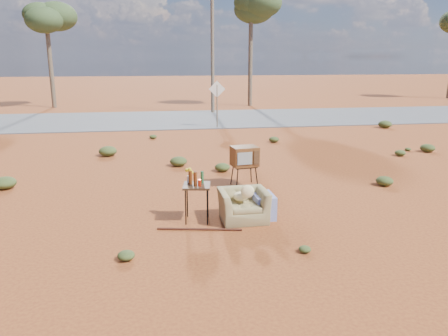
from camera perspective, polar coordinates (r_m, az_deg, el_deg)
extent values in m
plane|color=brown|center=(9.08, 0.12, -6.74)|extent=(140.00, 140.00, 0.00)
cube|color=#565659|center=(23.63, -5.54, 6.39)|extent=(140.00, 7.00, 0.04)
imported|color=olive|center=(8.93, 2.54, -4.22)|extent=(0.99, 0.66, 0.85)
ellipsoid|color=beige|center=(8.94, 2.20, -3.72)|extent=(0.31, 0.31, 0.18)
ellipsoid|color=beige|center=(8.72, 3.09, -3.09)|extent=(0.27, 0.14, 0.27)
cube|color=navy|center=(9.18, 5.16, -4.91)|extent=(0.43, 0.64, 0.50)
cube|color=black|center=(11.26, 2.68, 0.23)|extent=(0.63, 0.52, 0.03)
cylinder|color=black|center=(11.06, 1.74, -1.42)|extent=(0.03, 0.03, 0.52)
cylinder|color=black|center=(11.24, 4.28, -1.20)|extent=(0.03, 0.03, 0.52)
cylinder|color=black|center=(11.43, 1.06, -0.89)|extent=(0.03, 0.03, 0.52)
cylinder|color=black|center=(11.61, 3.54, -0.68)|extent=(0.03, 0.03, 0.52)
cube|color=brown|center=(11.20, 2.69, 1.56)|extent=(0.72, 0.59, 0.50)
cube|color=gray|center=(10.93, 2.73, 1.23)|extent=(0.38, 0.08, 0.31)
cube|color=#472D19|center=(11.04, 4.26, 1.34)|extent=(0.15, 0.04, 0.35)
cube|color=#3A2615|center=(8.79, -3.58, -2.32)|extent=(0.61, 0.61, 0.04)
cylinder|color=black|center=(8.72, -5.03, -5.08)|extent=(0.03, 0.03, 0.75)
cylinder|color=black|center=(8.69, -2.20, -5.09)|extent=(0.03, 0.03, 0.75)
cylinder|color=black|center=(9.12, -4.82, -4.19)|extent=(0.03, 0.03, 0.75)
cylinder|color=black|center=(9.10, -2.13, -4.19)|extent=(0.03, 0.03, 0.75)
cylinder|color=#54250E|center=(8.80, -4.42, -1.22)|extent=(0.07, 0.07, 0.28)
cylinder|color=#54250E|center=(8.66, -3.77, -1.40)|extent=(0.07, 0.07, 0.30)
cylinder|color=#24542B|center=(8.84, -2.87, -1.19)|extent=(0.06, 0.06, 0.26)
cylinder|color=red|center=(8.66, -3.20, -1.95)|extent=(0.07, 0.07, 0.14)
cylinder|color=silver|center=(8.93, -4.57, -1.43)|extent=(0.09, 0.09, 0.15)
ellipsoid|color=gold|center=(8.88, -4.59, -0.41)|extent=(0.17, 0.17, 0.13)
cylinder|color=#451D12|center=(8.55, -3.22, -7.98)|extent=(1.63, 0.35, 0.04)
cylinder|color=brown|center=(20.68, -0.91, 8.06)|extent=(0.06, 0.06, 2.00)
cube|color=silver|center=(20.61, -0.92, 10.27)|extent=(0.78, 0.04, 0.78)
cylinder|color=brown|center=(31.10, -21.76, 12.87)|extent=(0.28, 0.28, 6.00)
ellipsoid|color=#3D532A|center=(31.18, -22.20, 17.45)|extent=(3.20, 3.20, 2.20)
cylinder|color=brown|center=(30.04, 3.48, 14.77)|extent=(0.28, 0.28, 7.00)
ellipsoid|color=#3D532A|center=(30.21, 3.57, 20.47)|extent=(3.20, 3.20, 2.20)
cylinder|color=brown|center=(26.09, -1.53, 15.96)|extent=(0.20, 0.20, 8.00)
ellipsoid|color=#404B20|center=(12.41, -26.72, -1.74)|extent=(0.56, 0.56, 0.31)
ellipsoid|color=#404B20|center=(12.12, 20.24, -1.59)|extent=(0.44, 0.44, 0.24)
ellipsoid|color=#404B20|center=(15.28, -14.94, 2.15)|extent=(0.60, 0.60, 0.33)
ellipsoid|color=#404B20|center=(15.95, 22.02, 1.84)|extent=(0.36, 0.36, 0.20)
ellipsoid|color=#404B20|center=(17.27, 6.54, 3.72)|extent=(0.40, 0.40, 0.22)
ellipsoid|color=#404B20|center=(18.15, -9.25, 4.06)|extent=(0.30, 0.30, 0.17)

